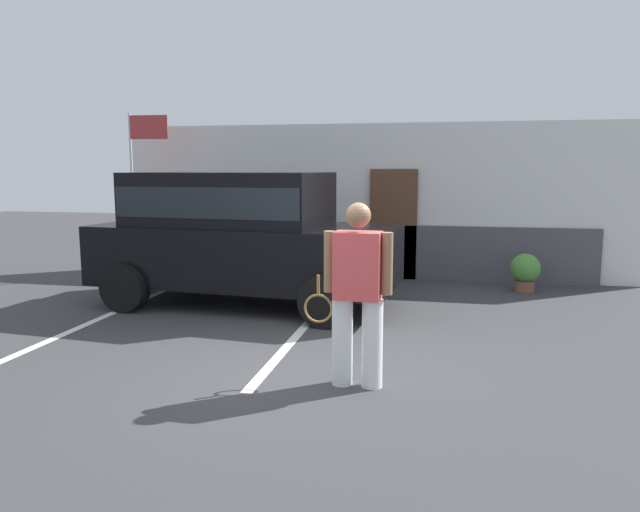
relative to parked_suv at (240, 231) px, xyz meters
name	(u,v)px	position (x,y,z in m)	size (l,w,h in m)	color
ground_plane	(304,372)	(1.69, -2.86, -1.15)	(40.00, 40.00, 0.00)	#38383A
parking_stripe_0	(97,320)	(-1.66, -1.36, -1.14)	(0.12, 4.40, 0.01)	silver
parking_stripe_1	(301,331)	(1.29, -1.36, -1.14)	(0.12, 4.40, 0.01)	silver
house_frontage	(371,206)	(1.69, 2.88, 0.25)	(10.00, 0.40, 2.96)	white
parked_suv	(240,231)	(0.00, 0.00, 0.00)	(4.75, 2.48, 2.05)	black
tennis_player_man	(357,293)	(2.28, -3.13, -0.22)	(0.92, 0.29, 1.79)	white
potted_plant_by_porch	(525,271)	(4.48, 1.88, -0.78)	(0.51, 0.51, 0.67)	brown
flag_pole	(140,165)	(-2.71, 1.99, 1.04)	(0.80, 0.07, 3.17)	silver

